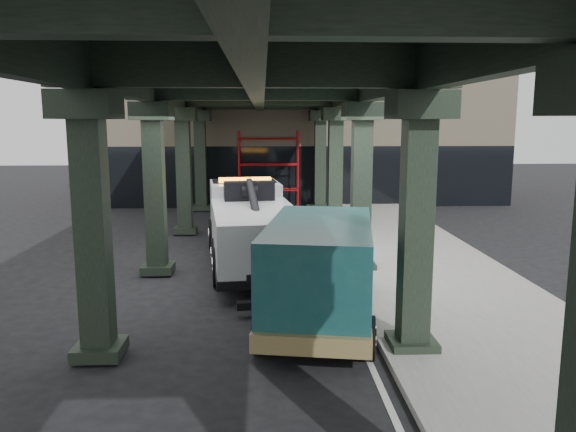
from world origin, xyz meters
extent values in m
plane|color=black|center=(0.00, 0.00, 0.00)|extent=(90.00, 90.00, 0.00)
cube|color=gray|center=(4.50, 2.00, 0.07)|extent=(5.00, 40.00, 0.15)
cube|color=silver|center=(1.70, 2.00, 0.01)|extent=(0.12, 38.00, 0.01)
cube|color=black|center=(2.60, -4.00, 2.50)|extent=(0.55, 0.55, 5.00)
cube|color=black|center=(2.60, -4.00, 4.75)|extent=(1.10, 1.10, 0.50)
cube|color=black|center=(2.60, -4.00, 0.18)|extent=(0.90, 0.90, 0.24)
cube|color=black|center=(2.60, 2.00, 2.50)|extent=(0.55, 0.55, 5.00)
cube|color=black|center=(2.60, 2.00, 4.75)|extent=(1.10, 1.10, 0.50)
cube|color=black|center=(2.60, 2.00, 0.18)|extent=(0.90, 0.90, 0.24)
cube|color=black|center=(2.60, 8.00, 2.50)|extent=(0.55, 0.55, 5.00)
cube|color=black|center=(2.60, 8.00, 4.75)|extent=(1.10, 1.10, 0.50)
cube|color=black|center=(2.60, 8.00, 0.18)|extent=(0.90, 0.90, 0.24)
cube|color=black|center=(2.60, 14.00, 2.50)|extent=(0.55, 0.55, 5.00)
cube|color=black|center=(2.60, 14.00, 4.75)|extent=(1.10, 1.10, 0.50)
cube|color=black|center=(2.60, 14.00, 0.18)|extent=(0.90, 0.90, 0.24)
cube|color=black|center=(-3.40, -4.00, 2.50)|extent=(0.55, 0.55, 5.00)
cube|color=black|center=(-3.40, -4.00, 4.75)|extent=(1.10, 1.10, 0.50)
cube|color=black|center=(-3.40, -4.00, 0.18)|extent=(0.90, 0.90, 0.24)
cube|color=black|center=(-3.40, 2.00, 2.50)|extent=(0.55, 0.55, 5.00)
cube|color=black|center=(-3.40, 2.00, 4.75)|extent=(1.10, 1.10, 0.50)
cube|color=black|center=(-3.40, 2.00, 0.18)|extent=(0.90, 0.90, 0.24)
cube|color=black|center=(-3.40, 8.00, 2.50)|extent=(0.55, 0.55, 5.00)
cube|color=black|center=(-3.40, 8.00, 4.75)|extent=(1.10, 1.10, 0.50)
cube|color=black|center=(-3.40, 8.00, 0.18)|extent=(0.90, 0.90, 0.24)
cube|color=black|center=(-3.40, 14.00, 2.50)|extent=(0.55, 0.55, 5.00)
cube|color=black|center=(-3.40, 14.00, 4.75)|extent=(1.10, 1.10, 0.50)
cube|color=black|center=(-3.40, 14.00, 0.18)|extent=(0.90, 0.90, 0.24)
cube|color=black|center=(2.60, 2.00, 5.55)|extent=(0.35, 32.00, 1.10)
cube|color=black|center=(-3.40, 2.00, 5.55)|extent=(0.35, 32.00, 1.10)
cube|color=black|center=(-0.40, 2.00, 5.55)|extent=(0.35, 32.00, 1.10)
cube|color=black|center=(-0.40, 2.00, 6.25)|extent=(7.40, 32.00, 0.30)
cube|color=#C6B793|center=(2.00, 20.00, 4.00)|extent=(22.00, 10.00, 8.00)
cylinder|color=#AA0D10|center=(-1.50, 14.90, 2.00)|extent=(0.08, 0.08, 4.00)
cylinder|color=#AA0D10|center=(-1.50, 14.10, 2.00)|extent=(0.08, 0.08, 4.00)
cylinder|color=#AA0D10|center=(1.50, 14.90, 2.00)|extent=(0.08, 0.08, 4.00)
cylinder|color=#AA0D10|center=(1.50, 14.10, 2.00)|extent=(0.08, 0.08, 4.00)
cylinder|color=#AA0D10|center=(0.00, 14.90, 1.00)|extent=(3.00, 0.08, 0.08)
cylinder|color=#AA0D10|center=(0.00, 14.90, 2.30)|extent=(3.00, 0.08, 0.08)
cylinder|color=#AA0D10|center=(0.00, 14.90, 3.60)|extent=(3.00, 0.08, 0.08)
cube|color=black|center=(-0.62, 2.50, 0.69)|extent=(1.83, 7.43, 0.25)
cube|color=silver|center=(-0.91, 4.99, 1.52)|extent=(2.57, 2.61, 1.77)
cube|color=silver|center=(-1.03, 6.01, 1.03)|extent=(2.37, 0.95, 0.88)
cube|color=black|center=(-0.94, 5.23, 2.01)|extent=(2.29, 1.52, 0.83)
cube|color=silver|center=(-0.49, 1.38, 1.33)|extent=(2.91, 5.15, 1.37)
cube|color=orange|center=(-0.89, 4.79, 2.50)|extent=(1.79, 0.48, 0.16)
cube|color=black|center=(-0.72, 3.33, 2.31)|extent=(1.63, 0.77, 0.59)
cylinder|color=black|center=(-0.51, 1.57, 2.06)|extent=(0.63, 3.44, 1.32)
cube|color=black|center=(-0.20, -1.11, 0.34)|extent=(0.45, 1.40, 0.18)
cube|color=black|center=(-0.12, -1.79, 0.29)|extent=(1.59, 0.43, 0.18)
cylinder|color=black|center=(-2.02, 5.15, 0.54)|extent=(0.47, 1.11, 1.08)
cylinder|color=silver|center=(-2.02, 5.15, 0.54)|extent=(0.45, 0.63, 0.59)
cylinder|color=black|center=(0.12, 5.41, 0.54)|extent=(0.47, 1.11, 1.08)
cylinder|color=silver|center=(0.12, 5.41, 0.54)|extent=(0.45, 0.63, 0.59)
cylinder|color=black|center=(-1.64, 1.94, 0.54)|extent=(0.47, 1.11, 1.08)
cylinder|color=silver|center=(-1.64, 1.94, 0.54)|extent=(0.45, 0.63, 0.59)
cylinder|color=black|center=(0.50, 2.19, 0.54)|extent=(0.47, 1.11, 1.08)
cylinder|color=silver|center=(0.50, 2.19, 0.54)|extent=(0.45, 0.63, 0.59)
cylinder|color=black|center=(-1.50, 0.67, 0.54)|extent=(0.47, 1.11, 1.08)
cylinder|color=silver|center=(-1.50, 0.67, 0.54)|extent=(0.45, 0.63, 0.59)
cylinder|color=black|center=(0.65, 0.92, 0.54)|extent=(0.47, 1.11, 1.08)
cylinder|color=silver|center=(0.65, 0.92, 0.54)|extent=(0.45, 0.63, 0.59)
cube|color=#113E3F|center=(1.40, 0.14, 0.96)|extent=(2.23, 1.44, 0.91)
cube|color=#113E3F|center=(0.93, -2.60, 1.37)|extent=(2.85, 4.84, 1.97)
cube|color=olive|center=(1.00, -2.20, 0.56)|extent=(3.08, 5.95, 0.35)
cube|color=black|center=(1.33, -0.25, 1.77)|extent=(2.02, 0.76, 0.84)
cube|color=black|center=(0.98, -2.30, 1.87)|extent=(2.73, 3.95, 0.56)
cube|color=silver|center=(1.49, 0.67, 0.56)|extent=(2.02, 0.46, 0.30)
cylinder|color=black|center=(0.39, 0.26, 0.42)|extent=(0.42, 0.89, 0.85)
cylinder|color=silver|center=(0.39, 0.26, 0.42)|extent=(0.40, 0.51, 0.47)
cylinder|color=black|center=(2.39, -0.07, 0.42)|extent=(0.42, 0.89, 0.85)
cylinder|color=silver|center=(2.39, -0.07, 0.42)|extent=(0.40, 0.51, 0.47)
cylinder|color=black|center=(-0.32, -3.93, 0.42)|extent=(0.42, 0.89, 0.85)
cylinder|color=silver|center=(-0.32, -3.93, 0.42)|extent=(0.40, 0.51, 0.47)
cylinder|color=black|center=(1.68, -4.26, 0.42)|extent=(0.42, 0.89, 0.85)
cylinder|color=silver|center=(1.68, -4.26, 0.42)|extent=(0.40, 0.51, 0.47)
camera|label=1|loc=(-0.26, -14.25, 4.45)|focal=35.00mm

